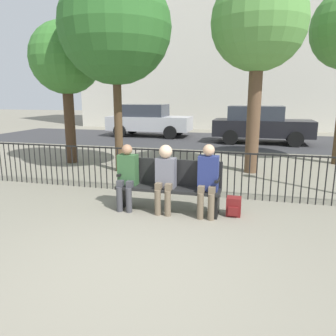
{
  "coord_description": "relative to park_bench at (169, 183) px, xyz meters",
  "views": [
    {
      "loc": [
        1.43,
        -3.35,
        2.04
      ],
      "look_at": [
        0.0,
        2.07,
        0.8
      ],
      "focal_mm": 35.0,
      "sensor_mm": 36.0,
      "label": 1
    }
  ],
  "objects": [
    {
      "name": "ground_plane",
      "position": [
        0.0,
        -2.15,
        -0.5
      ],
      "size": [
        80.0,
        80.0,
        0.0
      ],
      "primitive_type": "plane",
      "color": "gray"
    },
    {
      "name": "park_bench",
      "position": [
        0.0,
        0.0,
        0.0
      ],
      "size": [
        1.86,
        0.45,
        0.92
      ],
      "color": "black",
      "rests_on": "ground"
    },
    {
      "name": "seated_person_0",
      "position": [
        -0.75,
        -0.13,
        0.17
      ],
      "size": [
        0.34,
        0.39,
        1.19
      ],
      "color": "#3D3D42",
      "rests_on": "ground"
    },
    {
      "name": "seated_person_1",
      "position": [
        -0.04,
        -0.13,
        0.19
      ],
      "size": [
        0.34,
        0.39,
        1.21
      ],
      "color": "brown",
      "rests_on": "ground"
    },
    {
      "name": "seated_person_2",
      "position": [
        0.71,
        -0.13,
        0.2
      ],
      "size": [
        0.34,
        0.39,
        1.25
      ],
      "color": "brown",
      "rests_on": "ground"
    },
    {
      "name": "backpack",
      "position": [
        1.15,
        0.0,
        -0.34
      ],
      "size": [
        0.25,
        0.25,
        0.33
      ],
      "color": "maroon",
      "rests_on": "ground"
    },
    {
      "name": "fence_railing",
      "position": [
        -0.02,
        1.0,
        0.06
      ],
      "size": [
        9.01,
        0.03,
        0.95
      ],
      "color": "black",
      "rests_on": "ground"
    },
    {
      "name": "tree_0",
      "position": [
        -2.13,
        2.74,
        3.24
      ],
      "size": [
        2.88,
        2.88,
        5.19
      ],
      "color": "#4C3823",
      "rests_on": "ground"
    },
    {
      "name": "tree_1",
      "position": [
        1.39,
        3.51,
        3.27
      ],
      "size": [
        2.4,
        2.4,
        5.03
      ],
      "color": "brown",
      "rests_on": "ground"
    },
    {
      "name": "tree_2",
      "position": [
        -4.05,
        3.46,
        2.58
      ],
      "size": [
        2.1,
        2.1,
        4.18
      ],
      "color": "#422D1E",
      "rests_on": "ground"
    },
    {
      "name": "street_surface",
      "position": [
        0.0,
        9.85,
        -0.49
      ],
      "size": [
        24.0,
        6.0,
        0.01
      ],
      "color": "#333335",
      "rests_on": "ground"
    },
    {
      "name": "parked_car_0",
      "position": [
        -3.87,
        10.57,
        0.35
      ],
      "size": [
        4.2,
        1.94,
        1.62
      ],
      "color": "#B7B7BC",
      "rests_on": "ground"
    },
    {
      "name": "parked_car_1",
      "position": [
        1.67,
        9.43,
        0.35
      ],
      "size": [
        4.2,
        1.94,
        1.62
      ],
      "color": "black",
      "rests_on": "ground"
    },
    {
      "name": "building_facade",
      "position": [
        0.0,
        17.85,
        6.79
      ],
      "size": [
        20.0,
        6.0,
        14.58
      ],
      "color": "beige",
      "rests_on": "ground"
    }
  ]
}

